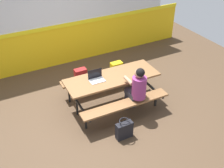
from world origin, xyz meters
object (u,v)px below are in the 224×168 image
Objects in this scene: tote_bag_bright at (124,130)px; backpack_dark at (116,70)px; picnic_table_main at (112,83)px; student_nearer at (137,87)px; satchel_spare at (81,77)px; laptop_silver at (96,78)px.

backpack_dark is at bearing 65.17° from tote_bag_bright.
student_nearer is (0.29, -0.56, 0.13)m from picnic_table_main.
picnic_table_main is 4.76× the size of satchel_spare.
backpack_dark reaches higher than tote_bag_bright.
tote_bag_bright is (-0.59, -0.51, -0.51)m from student_nearer.
picnic_table_main is 1.21m from satchel_spare.
laptop_silver is at bearing -92.44° from satchel_spare.
student_nearer reaches higher than backpack_dark.
student_nearer reaches higher than tote_bag_bright.
laptop_silver is (-0.65, 0.61, 0.08)m from student_nearer.
tote_bag_bright is at bearing -114.83° from backpack_dark.
student_nearer is 0.94m from tote_bag_bright.
satchel_spare is at bearing 105.69° from picnic_table_main.
tote_bag_bright is at bearing -105.59° from picnic_table_main.
tote_bag_bright is (-0.30, -1.08, -0.39)m from picnic_table_main.
laptop_silver is at bearing 172.59° from picnic_table_main.
student_nearer is 2.81× the size of tote_bag_bright.
picnic_table_main is 4.76× the size of backpack_dark.
picnic_table_main is 6.43× the size of laptop_silver.
satchel_spare is at bearing 87.56° from laptop_silver.
laptop_silver is at bearing -137.16° from backpack_dark.
backpack_dark is 1.00× the size of satchel_spare.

